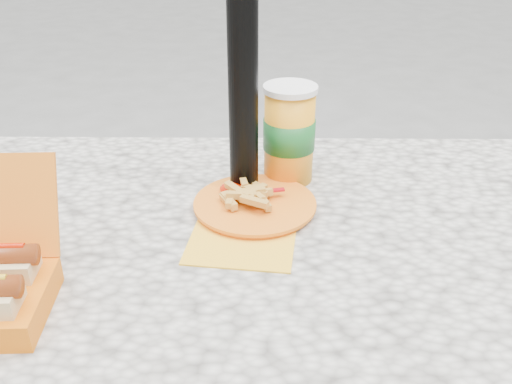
{
  "coord_description": "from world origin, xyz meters",
  "views": [
    {
      "loc": [
        0.03,
        -0.74,
        1.24
      ],
      "look_at": [
        0.02,
        0.06,
        0.8
      ],
      "focal_mm": 40.0,
      "sensor_mm": 36.0,
      "label": 1
    }
  ],
  "objects": [
    {
      "name": "fries_plate",
      "position": [
        0.02,
        0.09,
        0.76
      ],
      "size": [
        0.21,
        0.29,
        0.04
      ],
      "rotation": [
        0.0,
        0.0,
        0.1
      ],
      "color": "gold",
      "rests_on": "picnic_table"
    },
    {
      "name": "soda_cup",
      "position": [
        0.08,
        0.21,
        0.84
      ],
      "size": [
        0.1,
        0.1,
        0.18
      ],
      "rotation": [
        0.0,
        0.0,
        -0.26
      ],
      "color": "#FF9D19",
      "rests_on": "picnic_table"
    },
    {
      "name": "picnic_table",
      "position": [
        0.0,
        0.0,
        0.64
      ],
      "size": [
        1.2,
        0.8,
        0.75
      ],
      "color": "beige",
      "rests_on": "ground"
    }
  ]
}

